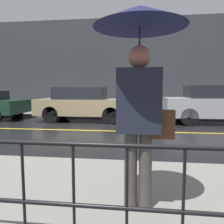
# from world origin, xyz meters

# --- Properties ---
(ground_plane) EXTENTS (80.00, 80.00, 0.00)m
(ground_plane) POSITION_xyz_m (0.00, 0.00, 0.00)
(ground_plane) COLOR black
(sidewalk_near) EXTENTS (28.00, 2.57, 0.13)m
(sidewalk_near) POSITION_xyz_m (0.00, -4.67, 0.06)
(sidewalk_near) COLOR gray
(sidewalk_near) RESTS_ON ground_plane
(sidewalk_far) EXTENTS (28.00, 1.77, 0.13)m
(sidewalk_far) POSITION_xyz_m (0.00, 4.28, 0.06)
(sidewalk_far) COLOR gray
(sidewalk_far) RESTS_ON ground_plane
(lane_marking) EXTENTS (25.20, 0.12, 0.01)m
(lane_marking) POSITION_xyz_m (0.00, 0.00, 0.00)
(lane_marking) COLOR gold
(lane_marking) RESTS_ON ground_plane
(building_storefront) EXTENTS (28.00, 0.30, 5.36)m
(building_storefront) POSITION_xyz_m (0.00, 5.31, 2.68)
(building_storefront) COLOR #383D42
(building_storefront) RESTS_ON ground_plane
(pedestrian) EXTENTS (0.96, 0.96, 2.14)m
(pedestrian) POSITION_xyz_m (1.74, -4.97, 1.75)
(pedestrian) COLOR #4C4742
(pedestrian) RESTS_ON sidewalk_near
(car_tan) EXTENTS (4.13, 1.73, 1.51)m
(car_tan) POSITION_xyz_m (-0.72, 2.25, 0.77)
(car_tan) COLOR tan
(car_tan) RESTS_ON ground_plane
(car_silver) EXTENTS (4.44, 1.79, 1.57)m
(car_silver) POSITION_xyz_m (5.02, 2.25, 0.81)
(car_silver) COLOR #B2B5BA
(car_silver) RESTS_ON ground_plane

